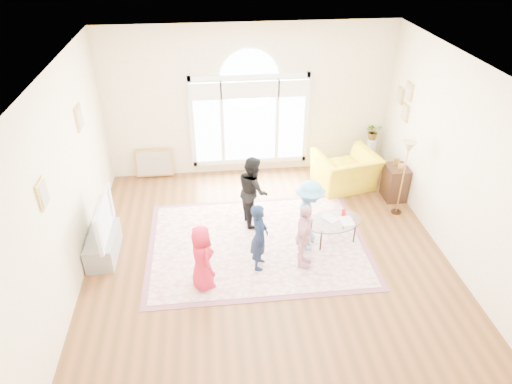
{
  "coord_description": "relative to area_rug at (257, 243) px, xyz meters",
  "views": [
    {
      "loc": [
        -0.86,
        -5.97,
        5.03
      ],
      "look_at": [
        -0.16,
        0.3,
        1.08
      ],
      "focal_mm": 32.0,
      "sensor_mm": 36.0,
      "label": 1
    }
  ],
  "objects": [
    {
      "name": "ground",
      "position": [
        0.14,
        -0.3,
        -0.01
      ],
      "size": [
        6.0,
        6.0,
        0.0
      ],
      "primitive_type": "plane",
      "color": "#54361B",
      "rests_on": "ground"
    },
    {
      "name": "room_shell",
      "position": [
        0.15,
        2.53,
        1.56
      ],
      "size": [
        6.0,
        6.0,
        6.0
      ],
      "color": "beige",
      "rests_on": "ground"
    },
    {
      "name": "area_rug",
      "position": [
        0.0,
        0.0,
        0.0
      ],
      "size": [
        3.6,
        2.6,
        0.02
      ],
      "primitive_type": "cube",
      "color": "beige",
      "rests_on": "ground"
    },
    {
      "name": "rug_border",
      "position": [
        -0.0,
        0.0,
        -0.0
      ],
      "size": [
        3.8,
        2.8,
        0.01
      ],
      "primitive_type": "cube",
      "color": "#7E4A5A",
      "rests_on": "ground"
    },
    {
      "name": "tv_console",
      "position": [
        -2.61,
        -0.0,
        0.2
      ],
      "size": [
        0.45,
        1.0,
        0.42
      ],
      "primitive_type": "cube",
      "color": "gray",
      "rests_on": "ground"
    },
    {
      "name": "television",
      "position": [
        -2.6,
        -0.0,
        0.74
      ],
      "size": [
        0.18,
        1.16,
        0.67
      ],
      "color": "black",
      "rests_on": "tv_console"
    },
    {
      "name": "coffee_table",
      "position": [
        1.33,
        -0.05,
        0.39
      ],
      "size": [
        1.15,
        0.87,
        0.54
      ],
      "rotation": [
        0.0,
        0.0,
        0.23
      ],
      "color": "silver",
      "rests_on": "ground"
    },
    {
      "name": "armchair",
      "position": [
        2.04,
        1.73,
        0.38
      ],
      "size": [
        1.38,
        1.27,
        0.77
      ],
      "primitive_type": "imported",
      "rotation": [
        0.0,
        0.0,
        3.36
      ],
      "color": "yellow",
      "rests_on": "ground"
    },
    {
      "name": "side_cabinet",
      "position": [
        2.92,
        1.21,
        0.34
      ],
      "size": [
        0.4,
        0.5,
        0.7
      ],
      "primitive_type": "cube",
      "color": "black",
      "rests_on": "ground"
    },
    {
      "name": "floor_lamp",
      "position": [
        2.79,
        0.68,
        1.27
      ],
      "size": [
        0.28,
        0.28,
        1.51
      ],
      "color": "black",
      "rests_on": "ground"
    },
    {
      "name": "plant_pedestal",
      "position": [
        2.84,
        2.51,
        0.34
      ],
      "size": [
        0.2,
        0.2,
        0.7
      ],
      "primitive_type": "cylinder",
      "color": "white",
      "rests_on": "ground"
    },
    {
      "name": "potted_plant",
      "position": [
        2.84,
        2.51,
        0.88
      ],
      "size": [
        0.34,
        0.3,
        0.37
      ],
      "primitive_type": "imported",
      "rotation": [
        0.0,
        0.0,
        -0.02
      ],
      "color": "#33722D",
      "rests_on": "plant_pedestal"
    },
    {
      "name": "leaning_picture",
      "position": [
        -1.95,
        2.6,
        -0.01
      ],
      "size": [
        0.8,
        0.14,
        0.62
      ],
      "primitive_type": "cube",
      "rotation": [
        -0.14,
        0.0,
        0.0
      ],
      "color": "tan",
      "rests_on": "ground"
    },
    {
      "name": "child_red",
      "position": [
        -0.95,
        -0.95,
        0.56
      ],
      "size": [
        0.54,
        0.63,
        1.1
      ],
      "primitive_type": "imported",
      "rotation": [
        0.0,
        0.0,
        1.98
      ],
      "color": "red",
      "rests_on": "area_rug"
    },
    {
      "name": "child_navy",
      "position": [
        -0.04,
        -0.59,
        0.6
      ],
      "size": [
        0.37,
        0.48,
        1.18
      ],
      "primitive_type": "imported",
      "rotation": [
        0.0,
        0.0,
        1.36
      ],
      "color": "#121E3B",
      "rests_on": "area_rug"
    },
    {
      "name": "child_black",
      "position": [
        -0.0,
        0.68,
        0.68
      ],
      "size": [
        0.6,
        0.72,
        1.34
      ],
      "primitive_type": "imported",
      "rotation": [
        0.0,
        0.0,
        1.72
      ],
      "color": "black",
      "rests_on": "area_rug"
    },
    {
      "name": "child_pink",
      "position": [
        0.67,
        -0.64,
        0.58
      ],
      "size": [
        0.52,
        0.73,
        1.15
      ],
      "primitive_type": "imported",
      "rotation": [
        0.0,
        0.0,
        1.17
      ],
      "color": "#F7B1C6",
      "rests_on": "area_rug"
    },
    {
      "name": "child_blue",
      "position": [
        0.84,
        -0.2,
        0.66
      ],
      "size": [
        0.56,
        0.88,
        1.3
      ],
      "primitive_type": "imported",
      "rotation": [
        0.0,
        0.0,
        1.48
      ],
      "color": "#5FA2D7",
      "rests_on": "area_rug"
    }
  ]
}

